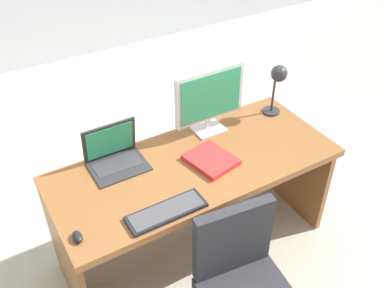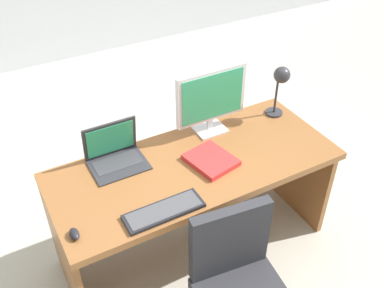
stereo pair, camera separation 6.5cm
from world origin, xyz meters
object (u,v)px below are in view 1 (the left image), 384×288
object	(u,v)px
book	(211,160)
desk	(191,183)
monitor	(210,97)
desk_lamp	(278,80)
laptop	(113,152)
mouse	(77,237)
keyboard	(166,212)

from	to	relation	value
book	desk	bearing A→B (deg)	137.69
monitor	desk_lamp	distance (m)	0.50
desk	book	bearing A→B (deg)	-42.31
laptop	mouse	xyz separation A→B (m)	(-0.39, -0.47, -0.06)
monitor	mouse	world-z (taller)	monitor
mouse	book	world-z (taller)	mouse
laptop	book	bearing A→B (deg)	-30.85
laptop	book	distance (m)	0.58
desk	laptop	size ratio (longest dim) A/B	5.30
desk	keyboard	world-z (taller)	keyboard
mouse	desk_lamp	size ratio (longest dim) A/B	0.22
keyboard	desk	bearing A→B (deg)	43.11
desk	laptop	distance (m)	0.54
desk	desk_lamp	bearing A→B (deg)	10.55
desk	monitor	size ratio (longest dim) A/B	3.62
desk	monitor	xyz separation A→B (m)	(0.25, 0.20, 0.45)
laptop	mouse	size ratio (longest dim) A/B	3.96
desk_lamp	keyboard	bearing A→B (deg)	-157.16
desk	monitor	distance (m)	0.55
mouse	book	distance (m)	0.91
monitor	desk_lamp	bearing A→B (deg)	-7.44
keyboard	mouse	distance (m)	0.46
laptop	keyboard	size ratio (longest dim) A/B	0.76
laptop	desk_lamp	distance (m)	1.17
monitor	desk	bearing A→B (deg)	-141.34
desk	keyboard	xyz separation A→B (m)	(-0.34, -0.32, 0.21)
mouse	book	xyz separation A→B (m)	(0.89, 0.17, -0.00)
desk	desk_lamp	distance (m)	0.89
monitor	laptop	size ratio (longest dim) A/B	1.46
monitor	keyboard	distance (m)	0.83
desk	book	distance (m)	0.25
desk	book	xyz separation A→B (m)	(0.09, -0.08, 0.22)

